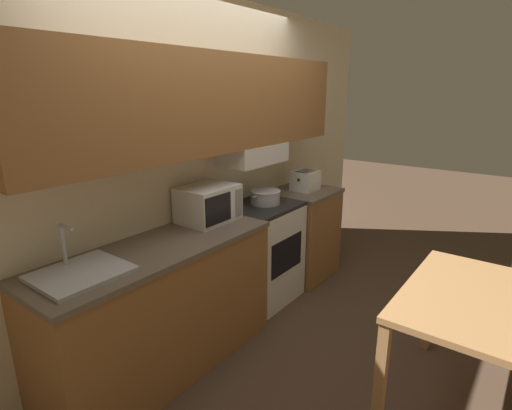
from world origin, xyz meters
TOP-DOWN VIEW (x-y plane):
  - ground_plane at (0.00, 0.00)m, footprint 16.00×16.00m
  - wall_back at (0.01, -0.07)m, footprint 5.37×0.38m
  - lower_counter_main at (-0.66, -0.28)m, footprint 1.66×0.59m
  - lower_counter_right_stub at (1.16, -0.28)m, footprint 0.67×0.59m
  - stove_range at (0.50, -0.26)m, footprint 0.65×0.53m
  - cooking_pot at (0.55, -0.26)m, footprint 0.35×0.27m
  - microwave at (-0.09, -0.19)m, footprint 0.43×0.33m
  - toaster at (1.17, -0.30)m, footprint 0.26×0.22m
  - sink_basin at (-1.18, -0.28)m, footprint 0.46×0.40m
  - dining_table at (0.13, -2.02)m, footprint 1.08×0.77m

SIDE VIEW (x-z plane):
  - ground_plane at x=0.00m, z-range 0.00..0.00m
  - stove_range at x=0.50m, z-range 0.00..0.90m
  - lower_counter_main at x=-0.66m, z-range 0.00..0.90m
  - lower_counter_right_stub at x=1.16m, z-range 0.00..0.90m
  - dining_table at x=0.13m, z-range 0.27..1.03m
  - sink_basin at x=-1.18m, z-range 0.78..1.05m
  - cooking_pot at x=0.55m, z-range 0.90..1.02m
  - toaster at x=1.17m, z-range 0.90..1.09m
  - microwave at x=-0.09m, z-range 0.90..1.16m
  - wall_back at x=0.01m, z-range 0.23..2.78m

